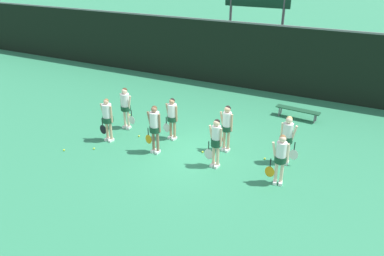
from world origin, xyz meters
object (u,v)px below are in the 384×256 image
object	(u,v)px
bench_courtside	(298,110)
tennis_ball_1	(94,149)
player_2	(216,139)
scoreboard	(257,4)
player_1	(155,125)
player_4	(126,104)
tennis_ball_2	(214,145)
tennis_ball_3	(139,136)
player_5	(172,115)
tennis_ball_5	(203,152)
player_0	(107,116)
player_7	(287,136)
tennis_ball_0	(265,159)
player_3	(280,156)
tennis_ball_6	(64,150)
player_6	(227,124)
tennis_ball_4	(130,115)

from	to	relation	value
bench_courtside	tennis_ball_1	distance (m)	8.59
player_2	scoreboard	bearing A→B (deg)	111.11
player_1	player_4	distance (m)	2.45
player_1	tennis_ball_2	size ratio (longest dim) A/B	25.44
scoreboard	tennis_ball_3	bearing A→B (deg)	-98.80
player_4	player_5	bearing A→B (deg)	5.11
tennis_ball_1	player_2	bearing A→B (deg)	12.00
tennis_ball_5	player_0	bearing A→B (deg)	-168.38
player_7	tennis_ball_0	bearing A→B (deg)	-171.15
bench_courtside	player_1	bearing A→B (deg)	-120.63
tennis_ball_0	player_4	bearing A→B (deg)	-179.31
tennis_ball_0	player_3	bearing A→B (deg)	-57.53
player_2	player_5	xyz separation A→B (m)	(-2.30, 1.14, -0.03)
tennis_ball_1	player_1	bearing A→B (deg)	22.15
player_1	player_4	size ratio (longest dim) A/B	1.04
tennis_ball_5	player_3	bearing A→B (deg)	-13.38
tennis_ball_0	tennis_ball_6	size ratio (longest dim) A/B	0.96
player_7	tennis_ball_2	world-z (taller)	player_7
player_2	player_6	distance (m)	1.20
player_6	tennis_ball_6	distance (m)	5.93
player_5	tennis_ball_0	distance (m)	3.76
player_2	player_7	size ratio (longest dim) A/B	1.00
player_0	tennis_ball_0	bearing A→B (deg)	18.91
player_6	tennis_ball_5	xyz separation A→B (m)	(-0.66, -0.55, -1.00)
tennis_ball_3	scoreboard	bearing A→B (deg)	81.20
player_4	scoreboard	bearing A→B (deg)	80.02
bench_courtside	tennis_ball_5	bearing A→B (deg)	-111.56
player_6	tennis_ball_1	xyz separation A→B (m)	(-4.29, -2.13, -1.00)
player_3	tennis_ball_5	size ratio (longest dim) A/B	23.44
player_5	tennis_ball_4	world-z (taller)	player_5
player_7	tennis_ball_3	size ratio (longest dim) A/B	24.93
player_3	tennis_ball_2	world-z (taller)	player_3
bench_courtside	tennis_ball_0	world-z (taller)	bench_courtside
player_1	tennis_ball_0	bearing A→B (deg)	22.12
bench_courtside	player_0	distance (m)	7.98
player_1	player_3	xyz separation A→B (m)	(4.43, 0.03, -0.08)
player_5	player_0	bearing A→B (deg)	-139.52
tennis_ball_6	tennis_ball_5	bearing A→B (deg)	25.58
player_5	tennis_ball_4	bearing A→B (deg)	168.64
tennis_ball_4	tennis_ball_5	distance (m)	4.59
tennis_ball_0	tennis_ball_4	distance (m)	6.52
player_4	player_5	distance (m)	2.13
bench_courtside	tennis_ball_6	distance (m)	9.63
player_7	tennis_ball_3	world-z (taller)	player_7
player_2	player_4	xyz separation A→B (m)	(-4.42, 1.13, 0.02)
player_5	tennis_ball_2	world-z (taller)	player_5
player_2	player_3	distance (m)	2.14
player_2	tennis_ball_1	world-z (taller)	player_2
player_7	tennis_ball_4	world-z (taller)	player_7
player_3	player_5	bearing A→B (deg)	154.35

